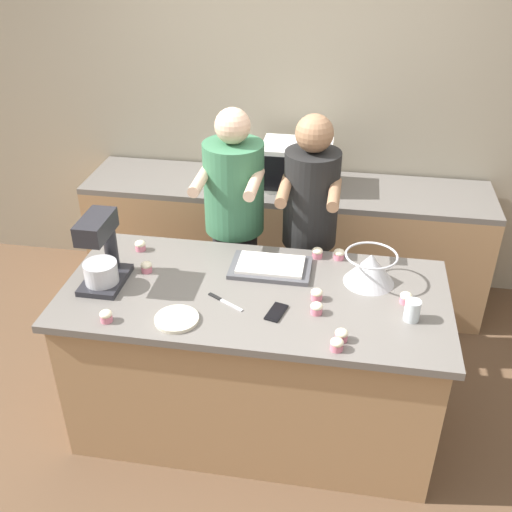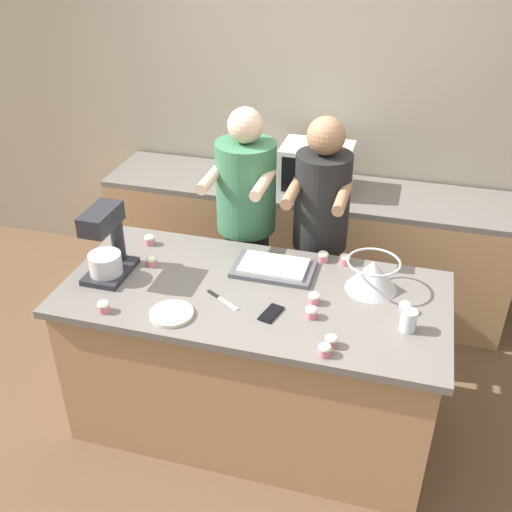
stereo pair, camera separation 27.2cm
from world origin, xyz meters
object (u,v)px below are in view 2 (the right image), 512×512
at_px(person_left, 246,232).
at_px(cupcake_8, 323,256).
at_px(mixing_bowl, 372,274).
at_px(cupcake_6, 152,261).
at_px(cupcake_5, 345,259).
at_px(cupcake_9, 104,306).
at_px(cupcake_0, 325,349).
at_px(person_right, 319,242).
at_px(stand_mixer, 107,246).
at_px(baking_tray, 274,268).
at_px(cell_phone, 271,313).
at_px(cupcake_3, 312,312).
at_px(microwave_oven, 316,167).
at_px(cupcake_2, 314,298).
at_px(drinking_glass, 409,321).
at_px(small_plate, 172,314).
at_px(cupcake_7, 405,307).
at_px(knife, 221,299).
at_px(cupcake_1, 150,239).
at_px(cupcake_4, 331,340).

distance_m(person_left, cupcake_8, 0.59).
xyz_separation_m(mixing_bowl, cupcake_6, (-1.16, -0.09, -0.06)).
height_order(person_left, cupcake_5, person_left).
height_order(cupcake_8, cupcake_9, same).
bearing_deg(cupcake_0, person_right, 101.62).
relative_size(mixing_bowl, cupcake_9, 4.51).
height_order(stand_mixer, mixing_bowl, stand_mixer).
height_order(baking_tray, cell_phone, baking_tray).
xyz_separation_m(cupcake_0, cupcake_3, (-0.11, 0.25, 0.00)).
bearing_deg(microwave_oven, cupcake_3, -79.91).
bearing_deg(cupcake_2, person_right, 98.17).
distance_m(microwave_oven, drinking_glass, 1.58).
height_order(cell_phone, drinking_glass, drinking_glass).
bearing_deg(small_plate, cupcake_6, 125.42).
distance_m(microwave_oven, cupcake_7, 1.45).
distance_m(person_right, knife, 0.85).
xyz_separation_m(baking_tray, cupcake_2, (0.26, -0.23, 0.01)).
bearing_deg(drinking_glass, cupcake_1, 164.57).
xyz_separation_m(cupcake_1, cupcake_7, (1.44, -0.27, 0.00)).
bearing_deg(small_plate, baking_tray, 54.18).
relative_size(stand_mixer, microwave_oven, 0.83).
bearing_deg(cupcake_3, microwave_oven, 100.09).
bearing_deg(baking_tray, cupcake_0, -57.55).
bearing_deg(cupcake_8, drinking_glass, -45.58).
bearing_deg(cupcake_0, cupcake_6, 155.32).
xyz_separation_m(stand_mixer, mixing_bowl, (1.34, 0.23, -0.08)).
distance_m(cupcake_3, cupcake_5, 0.52).
height_order(person_left, cupcake_1, person_left).
relative_size(cupcake_1, cupcake_3, 1.00).
xyz_separation_m(cupcake_5, cupcake_6, (-1.00, -0.30, 0.00)).
height_order(microwave_oven, cupcake_2, microwave_oven).
relative_size(small_plate, cupcake_8, 3.51).
bearing_deg(cell_phone, cupcake_7, 17.12).
xyz_separation_m(cupcake_4, cupcake_5, (-0.04, 0.70, 0.00)).
xyz_separation_m(mixing_bowl, cupcake_1, (-1.27, 0.11, -0.06)).
distance_m(knife, cupcake_2, 0.46).
height_order(cupcake_2, cupcake_9, same).
relative_size(cupcake_3, cupcake_7, 1.00).
bearing_deg(cupcake_8, microwave_oven, 103.32).
bearing_deg(cupcake_8, cupcake_4, -76.88).
xyz_separation_m(knife, cupcake_2, (0.45, 0.09, 0.03)).
relative_size(mixing_bowl, drinking_glass, 2.57).
height_order(microwave_oven, small_plate, microwave_oven).
height_order(cupcake_1, cupcake_2, same).
bearing_deg(baking_tray, mixing_bowl, -3.57).
height_order(baking_tray, cupcake_6, cupcake_6).
bearing_deg(cupcake_3, cupcake_8, 94.14).
bearing_deg(knife, cupcake_5, 42.60).
bearing_deg(person_right, knife, -114.65).
height_order(person_right, baking_tray, person_right).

